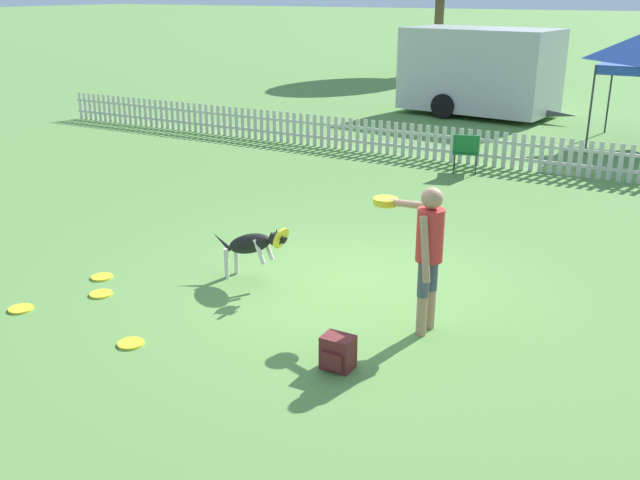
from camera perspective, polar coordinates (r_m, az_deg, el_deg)
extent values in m
plane|color=#5B8C42|center=(8.72, 2.84, -3.69)|extent=(240.00, 240.00, 0.00)
cylinder|color=tan|center=(7.51, 8.12, -6.00)|extent=(0.11, 0.11, 0.44)
cylinder|color=#474C5B|center=(7.35, 8.27, -3.18)|extent=(0.12, 0.12, 0.36)
cylinder|color=tan|center=(7.68, 8.80, -5.46)|extent=(0.11, 0.11, 0.44)
cylinder|color=#474C5B|center=(7.52, 8.96, -2.69)|extent=(0.12, 0.12, 0.36)
cylinder|color=red|center=(7.27, 8.80, 0.40)|extent=(0.31, 0.31, 0.55)
sphere|color=tan|center=(7.16, 8.96, 3.32)|extent=(0.22, 0.22, 0.22)
cylinder|color=tan|center=(7.11, 8.40, -0.75)|extent=(0.20, 0.18, 0.67)
cylinder|color=tan|center=(7.52, 7.32, 2.84)|extent=(0.67, 0.21, 0.14)
cylinder|color=yellow|center=(7.72, 5.24, 2.91)|extent=(0.27, 0.27, 0.02)
cylinder|color=yellow|center=(7.71, 5.25, 3.10)|extent=(0.27, 0.27, 0.02)
cylinder|color=yellow|center=(7.70, 5.25, 3.28)|extent=(0.27, 0.27, 0.02)
ellipsoid|color=black|center=(8.71, -5.65, -0.29)|extent=(0.72, 0.33, 0.44)
ellipsoid|color=silver|center=(8.73, -5.64, -0.57)|extent=(0.38, 0.18, 0.20)
sphere|color=black|center=(8.42, -3.57, 0.07)|extent=(0.17, 0.17, 0.17)
cone|color=black|center=(8.37, -3.15, 0.15)|extent=(0.15, 0.11, 0.13)
cylinder|color=yellow|center=(8.37, -3.15, 0.15)|extent=(0.13, 0.28, 0.26)
cone|color=black|center=(8.45, -3.50, 0.63)|extent=(0.05, 0.05, 0.08)
cone|color=black|center=(8.38, -3.93, 0.44)|extent=(0.05, 0.05, 0.08)
cylinder|color=silver|center=(9.07, -6.71, -1.54)|extent=(0.06, 0.06, 0.39)
cylinder|color=silver|center=(8.94, -7.49, -1.88)|extent=(0.06, 0.06, 0.39)
cylinder|color=silver|center=(8.65, -4.19, -0.63)|extent=(0.18, 0.07, 0.30)
cylinder|color=silver|center=(8.53, -4.89, -0.94)|extent=(0.18, 0.07, 0.30)
cone|color=black|center=(9.02, -7.87, -0.10)|extent=(0.32, 0.09, 0.21)
cylinder|color=yellow|center=(8.85, -17.12, -4.14)|extent=(0.27, 0.27, 0.02)
cylinder|color=yellow|center=(9.35, -17.05, -2.84)|extent=(0.27, 0.27, 0.02)
cylinder|color=yellow|center=(8.76, -22.82, -5.09)|extent=(0.27, 0.27, 0.02)
cylinder|color=yellow|center=(7.59, -14.90, -8.00)|extent=(0.27, 0.27, 0.02)
cube|color=maroon|center=(6.86, 1.45, -8.95)|extent=(0.30, 0.22, 0.33)
cube|color=maroon|center=(6.77, 0.92, -9.67)|extent=(0.21, 0.04, 0.17)
cube|color=beige|center=(14.85, 14.83, 6.36)|extent=(24.03, 0.04, 0.06)
cube|color=beige|center=(14.78, 14.93, 7.50)|extent=(24.03, 0.04, 0.06)
cube|color=beige|center=(21.12, -18.61, 10.16)|extent=(0.09, 0.02, 0.72)
cube|color=beige|center=(20.98, -18.27, 10.14)|extent=(0.09, 0.02, 0.72)
cube|color=beige|center=(20.85, -17.92, 10.12)|extent=(0.09, 0.02, 0.72)
cube|color=beige|center=(20.72, -17.57, 10.10)|extent=(0.09, 0.02, 0.72)
cube|color=beige|center=(20.59, -17.21, 10.08)|extent=(0.09, 0.02, 0.72)
cube|color=beige|center=(20.46, -16.85, 10.06)|extent=(0.09, 0.02, 0.72)
cube|color=beige|center=(20.33, -16.48, 10.04)|extent=(0.09, 0.02, 0.72)
cube|color=beige|center=(20.20, -16.11, 10.02)|extent=(0.09, 0.02, 0.72)
cube|color=beige|center=(20.07, -15.74, 10.00)|extent=(0.09, 0.02, 0.72)
cube|color=beige|center=(19.95, -15.36, 9.98)|extent=(0.09, 0.02, 0.72)
cube|color=beige|center=(19.82, -14.97, 9.96)|extent=(0.09, 0.02, 0.72)
cube|color=beige|center=(19.70, -14.58, 9.93)|extent=(0.09, 0.02, 0.72)
cube|color=beige|center=(19.57, -14.19, 9.91)|extent=(0.09, 0.02, 0.72)
cube|color=beige|center=(19.45, -13.79, 9.88)|extent=(0.09, 0.02, 0.72)
cube|color=beige|center=(19.33, -13.38, 9.86)|extent=(0.09, 0.02, 0.72)
cube|color=beige|center=(19.21, -12.97, 9.83)|extent=(0.09, 0.02, 0.72)
cube|color=beige|center=(19.09, -12.56, 9.80)|extent=(0.09, 0.02, 0.72)
cube|color=beige|center=(18.97, -12.14, 9.77)|extent=(0.09, 0.02, 0.72)
cube|color=beige|center=(18.85, -11.72, 9.74)|extent=(0.09, 0.02, 0.72)
cube|color=beige|center=(18.73, -11.29, 9.71)|extent=(0.09, 0.02, 0.72)
cube|color=beige|center=(18.62, -10.85, 9.68)|extent=(0.09, 0.02, 0.72)
cube|color=beige|center=(18.50, -10.41, 9.65)|extent=(0.09, 0.02, 0.72)
cube|color=beige|center=(18.39, -9.96, 9.61)|extent=(0.09, 0.02, 0.72)
cube|color=beige|center=(18.28, -9.51, 9.58)|extent=(0.09, 0.02, 0.72)
cube|color=beige|center=(18.16, -9.05, 9.54)|extent=(0.09, 0.02, 0.72)
cube|color=beige|center=(18.05, -8.59, 9.51)|extent=(0.09, 0.02, 0.72)
cube|color=beige|center=(17.94, -8.12, 9.47)|extent=(0.09, 0.02, 0.72)
cube|color=beige|center=(17.84, -7.65, 9.43)|extent=(0.09, 0.02, 0.72)
cube|color=beige|center=(17.73, -7.17, 9.39)|extent=(0.09, 0.02, 0.72)
cube|color=beige|center=(17.62, -6.69, 9.35)|extent=(0.09, 0.02, 0.72)
cube|color=beige|center=(17.52, -6.19, 9.31)|extent=(0.09, 0.02, 0.72)
cube|color=beige|center=(17.42, -5.70, 9.27)|extent=(0.09, 0.02, 0.72)
cube|color=beige|center=(17.31, -5.20, 9.22)|extent=(0.09, 0.02, 0.72)
cube|color=beige|center=(17.21, -4.69, 9.18)|extent=(0.09, 0.02, 0.72)
cube|color=beige|center=(17.11, -4.17, 9.13)|extent=(0.09, 0.02, 0.72)
cube|color=beige|center=(17.02, -3.65, 9.08)|extent=(0.09, 0.02, 0.72)
cube|color=beige|center=(16.92, -3.13, 9.03)|extent=(0.09, 0.02, 0.72)
cube|color=beige|center=(16.82, -2.60, 8.98)|extent=(0.09, 0.02, 0.72)
cube|color=beige|center=(16.73, -2.06, 8.93)|extent=(0.09, 0.02, 0.72)
cube|color=beige|center=(16.64, -1.52, 8.87)|extent=(0.09, 0.02, 0.72)
cube|color=beige|center=(16.55, -0.97, 8.82)|extent=(0.09, 0.02, 0.72)
cube|color=beige|center=(16.46, -0.41, 8.76)|extent=(0.09, 0.02, 0.72)
cube|color=beige|center=(16.37, 0.15, 8.70)|extent=(0.09, 0.02, 0.72)
cube|color=beige|center=(16.28, 0.71, 8.65)|extent=(0.09, 0.02, 0.72)
cube|color=beige|center=(16.20, 1.29, 8.58)|extent=(0.09, 0.02, 0.72)
cube|color=beige|center=(16.12, 1.86, 8.52)|extent=(0.09, 0.02, 0.72)
cube|color=beige|center=(16.04, 2.45, 8.46)|extent=(0.09, 0.02, 0.72)
cube|color=beige|center=(15.96, 3.04, 8.39)|extent=(0.09, 0.02, 0.72)
cube|color=beige|center=(15.88, 3.63, 8.33)|extent=(0.09, 0.02, 0.72)
cube|color=beige|center=(15.80, 4.23, 8.26)|extent=(0.09, 0.02, 0.72)
cube|color=beige|center=(15.73, 4.84, 8.19)|extent=(0.09, 0.02, 0.72)
cube|color=beige|center=(15.66, 5.45, 8.12)|extent=(0.09, 0.02, 0.72)
cube|color=beige|center=(15.58, 6.07, 8.04)|extent=(0.09, 0.02, 0.72)
cube|color=beige|center=(15.52, 6.69, 7.97)|extent=(0.09, 0.02, 0.72)
cube|color=beige|center=(15.45, 7.32, 7.89)|extent=(0.09, 0.02, 0.72)
cube|color=beige|center=(15.38, 7.95, 7.82)|extent=(0.09, 0.02, 0.72)
cube|color=beige|center=(15.32, 8.59, 7.74)|extent=(0.09, 0.02, 0.72)
cube|color=beige|center=(15.26, 9.23, 7.65)|extent=(0.09, 0.02, 0.72)
cube|color=beige|center=(15.20, 9.88, 7.57)|extent=(0.09, 0.02, 0.72)
cube|color=beige|center=(15.14, 10.53, 7.49)|extent=(0.09, 0.02, 0.72)
cube|color=beige|center=(15.08, 11.19, 7.40)|extent=(0.09, 0.02, 0.72)
cube|color=beige|center=(15.03, 11.85, 7.31)|extent=(0.09, 0.02, 0.72)
cube|color=beige|center=(14.98, 12.52, 7.23)|extent=(0.09, 0.02, 0.72)
cube|color=beige|center=(14.93, 13.19, 7.13)|extent=(0.09, 0.02, 0.72)
cube|color=beige|center=(14.88, 13.86, 7.04)|extent=(0.09, 0.02, 0.72)
cube|color=beige|center=(14.84, 14.54, 6.95)|extent=(0.09, 0.02, 0.72)
cube|color=beige|center=(14.79, 15.22, 6.85)|extent=(0.09, 0.02, 0.72)
cube|color=beige|center=(14.75, 15.91, 6.76)|extent=(0.09, 0.02, 0.72)
cube|color=beige|center=(14.71, 16.60, 6.66)|extent=(0.09, 0.02, 0.72)
cube|color=beige|center=(14.68, 17.29, 6.56)|extent=(0.09, 0.02, 0.72)
cube|color=beige|center=(14.64, 17.98, 6.46)|extent=(0.09, 0.02, 0.72)
cube|color=beige|center=(14.61, 18.68, 6.35)|extent=(0.09, 0.02, 0.72)
cube|color=beige|center=(14.58, 19.38, 6.25)|extent=(0.09, 0.02, 0.72)
cube|color=beige|center=(14.55, 20.09, 6.15)|extent=(0.09, 0.02, 0.72)
cube|color=beige|center=(14.52, 20.79, 6.04)|extent=(0.09, 0.02, 0.72)
cube|color=beige|center=(14.50, 21.50, 5.93)|extent=(0.09, 0.02, 0.72)
cube|color=beige|center=(14.48, 22.21, 5.82)|extent=(0.09, 0.02, 0.72)
cube|color=beige|center=(14.46, 22.92, 5.71)|extent=(0.09, 0.02, 0.72)
cube|color=beige|center=(14.44, 23.64, 5.60)|extent=(0.09, 0.02, 0.72)
cylinder|color=#333338|center=(14.60, 12.39, 6.27)|extent=(0.02, 0.02, 0.40)
cylinder|color=#333338|center=(14.61, 10.73, 6.39)|extent=(0.02, 0.02, 0.40)
cylinder|color=#333338|center=(14.19, 12.36, 5.89)|extent=(0.02, 0.02, 0.40)
cylinder|color=#333338|center=(14.19, 10.65, 6.01)|extent=(0.02, 0.02, 0.40)
cube|color=#19662D|center=(14.35, 11.59, 6.92)|extent=(0.62, 0.62, 0.03)
cube|color=#19662D|center=(14.09, 11.61, 7.48)|extent=(0.50, 0.22, 0.38)
cylinder|color=#333338|center=(16.67, 20.82, 9.70)|extent=(0.04, 0.04, 1.90)
cylinder|color=#333338|center=(19.31, 22.15, 10.73)|extent=(0.04, 0.04, 1.90)
cube|color=#B7B7B7|center=(21.02, 12.66, 13.16)|extent=(4.35, 2.73, 2.24)
cone|color=#3F3F42|center=(20.28, 18.81, 9.47)|extent=(0.82, 0.30, 0.20)
cylinder|color=black|center=(22.34, 12.49, 11.11)|extent=(0.70, 0.27, 0.68)
cylinder|color=black|center=(20.37, 9.82, 10.50)|extent=(0.70, 0.27, 0.68)
cylinder|color=brown|center=(31.89, 9.49, 16.69)|extent=(0.39, 0.39, 4.01)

